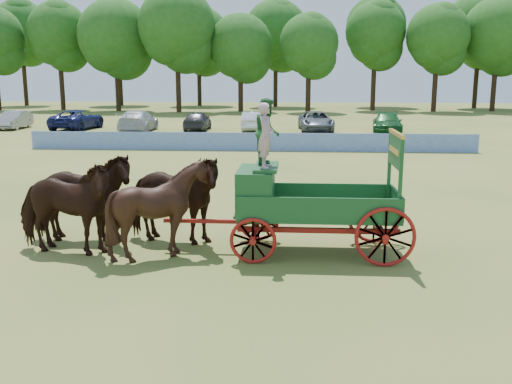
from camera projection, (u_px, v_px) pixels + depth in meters
The scene contains 9 objects.
ground at pixel (231, 236), 15.48m from camera, with size 160.00×160.00×0.00m, color olive.
horse_lead_left at pixel (64, 207), 13.69m from camera, with size 1.26×2.77×2.34m, color black.
horse_lead_right at pixel (81, 198), 14.77m from camera, with size 1.26×2.77×2.34m, color black.
horse_wheel_left at pixel (162, 209), 13.52m from camera, with size 1.89×2.13×2.35m, color black.
horse_wheel_right at pixel (172, 199), 14.60m from camera, with size 1.26×2.77×2.34m, color black.
farm_dray at pixel (287, 186), 13.79m from camera, with size 6.00×2.00×3.75m.
sponsor_banner at pixel (249, 142), 33.03m from camera, with size 26.00×0.08×1.05m, color #2048AF.
parked_cars at pixel (176, 121), 45.31m from camera, with size 36.85×7.22×1.64m.
treeline at pixel (264, 34), 72.75m from camera, with size 93.92×24.11×15.20m.
Camera 1 is at (1.76, -14.84, 4.27)m, focal length 40.00 mm.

